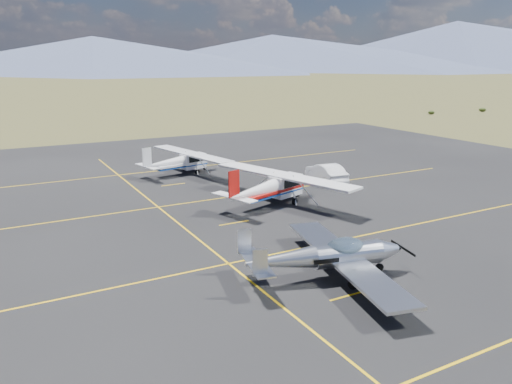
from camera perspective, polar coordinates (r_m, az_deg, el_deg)
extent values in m
plane|color=#383D1C|center=(26.04, 10.90, -7.10)|extent=(1600.00, 1600.00, 0.00)
cube|color=black|center=(31.39, 2.81, -3.00)|extent=(72.00, 72.00, 0.02)
cube|color=silver|center=(23.27, 10.09, -7.51)|extent=(3.86, 10.37, 0.14)
ellipsoid|color=#99BFD8|center=(23.06, 10.15, -6.26)|extent=(2.06, 1.46, 0.93)
cube|color=silver|center=(21.72, -0.04, -8.02)|extent=(1.53, 3.51, 0.07)
cube|color=silver|center=(20.37, 0.47, -8.07)|extent=(0.63, 0.20, 1.14)
cube|color=silver|center=(22.61, -1.34, -5.68)|extent=(0.63, 0.20, 1.14)
cylinder|color=black|center=(24.33, 13.93, -8.37)|extent=(0.40, 0.19, 0.39)
cylinder|color=black|center=(22.30, 11.03, -10.31)|extent=(0.47, 0.22, 0.46)
cylinder|color=black|center=(24.55, 8.14, -7.76)|extent=(0.47, 0.22, 0.46)
cube|color=white|center=(34.91, 3.38, 0.76)|extent=(2.60, 1.88, 1.44)
cube|color=white|center=(34.58, 3.18, 1.89)|extent=(5.17, 11.64, 0.15)
cube|color=black|center=(34.84, 3.39, 1.23)|extent=(2.01, 1.73, 0.58)
cube|color=#A5110D|center=(33.92, 1.88, 0.17)|extent=(5.44, 2.82, 0.19)
cube|color=#A5110D|center=(31.11, -2.54, 0.94)|extent=(0.88, 0.35, 1.70)
cube|color=white|center=(31.33, -2.52, -0.57)|extent=(1.81, 3.48, 0.06)
cylinder|color=black|center=(36.18, 4.78, -0.27)|extent=(0.40, 0.22, 0.38)
cylinder|color=black|center=(34.21, 4.45, -1.08)|extent=(0.49, 0.28, 0.47)
cylinder|color=black|center=(35.60, 1.66, -0.41)|extent=(0.49, 0.28, 0.47)
cube|color=white|center=(44.29, -7.21, 3.54)|extent=(2.28, 1.51, 1.29)
cube|color=white|center=(44.06, -7.44, 4.36)|extent=(3.66, 10.55, 0.13)
cube|color=black|center=(44.23, -7.22, 3.88)|extent=(1.73, 1.43, 0.52)
cube|color=white|center=(43.65, -8.56, 3.20)|extent=(4.89, 2.09, 0.17)
cube|color=white|center=(41.86, -12.36, 3.92)|extent=(0.81, 0.24, 1.52)
cube|color=white|center=(42.00, -12.30, 2.90)|extent=(1.34, 3.13, 0.06)
cylinder|color=black|center=(45.13, -5.87, 2.72)|extent=(0.36, 0.17, 0.34)
cylinder|color=black|center=(43.48, -6.76, 2.28)|extent=(0.44, 0.21, 0.42)
cylinder|color=black|center=(45.11, -8.19, 2.69)|extent=(0.44, 0.21, 0.42)
imported|color=white|center=(40.76, 8.03, 2.19)|extent=(2.33, 4.85, 1.53)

